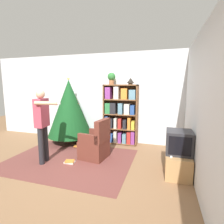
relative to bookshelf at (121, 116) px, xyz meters
The scene contains 15 objects.
ground_plane 1.95m from the bookshelf, 104.00° to the right, with size 14.00×14.00×0.00m, color #846042.
wall_back 0.69m from the bookshelf, 151.16° to the left, with size 8.00×0.10×2.60m.
wall_right 2.51m from the bookshelf, 44.33° to the right, with size 0.10×8.00×2.60m.
area_rug 1.84m from the bookshelf, 119.54° to the right, with size 2.75×2.07×0.01m.
bookshelf is the anchor object (origin of this frame).
tv_stand 2.11m from the bookshelf, 43.47° to the right, with size 0.45×0.74×0.41m.
television 2.03m from the bookshelf, 43.52° to the right, with size 0.46×0.48×0.43m.
game_remote 2.13m from the bookshelf, 50.43° to the right, with size 0.04×0.12×0.02m.
christmas_tree 1.50m from the bookshelf, 167.71° to the right, with size 1.27×1.27×1.90m.
armchair 1.30m from the bookshelf, 104.26° to the right, with size 0.64×0.63×0.92m.
standing_person 2.14m from the bookshelf, 126.80° to the right, with size 0.66×0.47×1.58m.
potted_plant 1.10m from the bookshelf, behind, with size 0.22×0.22×0.33m.
table_lamp 1.02m from the bookshelf, ahead, with size 0.20×0.20×0.18m.
book_pile_near_tree 1.45m from the bookshelf, 146.76° to the right, with size 0.18×0.16×0.06m.
book_pile_by_chair 1.92m from the bookshelf, 114.69° to the right, with size 0.22×0.19×0.06m.
Camera 1 is at (1.62, -3.02, 1.66)m, focal length 28.00 mm.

